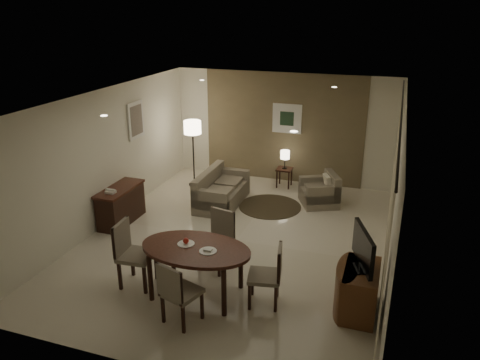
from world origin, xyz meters
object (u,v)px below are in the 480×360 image
(chair_right, at_px, (264,275))
(armchair, at_px, (319,189))
(tv_cabinet, at_px, (360,290))
(chair_far, at_px, (216,242))
(side_table, at_px, (284,177))
(floor_lamp, at_px, (193,154))
(chair_left, at_px, (137,255))
(dining_table, at_px, (197,271))
(chair_near, at_px, (182,291))
(console_desk, at_px, (121,205))
(sofa, at_px, (222,188))

(chair_right, height_order, armchair, chair_right)
(tv_cabinet, height_order, chair_far, chair_far)
(side_table, distance_m, floor_lamp, 2.29)
(chair_left, xyz_separation_m, armchair, (2.16, 4.12, -0.17))
(dining_table, height_order, chair_near, chair_near)
(chair_left, bearing_deg, dining_table, -90.68)
(chair_near, height_order, chair_right, chair_near)
(chair_near, bearing_deg, console_desk, -26.75)
(console_desk, height_order, chair_left, chair_left)
(chair_near, distance_m, sofa, 4.16)
(armchair, xyz_separation_m, side_table, (-0.99, 0.81, -0.12))
(chair_right, height_order, side_table, chair_right)
(side_table, bearing_deg, console_desk, -131.46)
(console_desk, bearing_deg, chair_far, -22.80)
(chair_near, distance_m, side_table, 5.55)
(dining_table, bearing_deg, chair_left, -176.69)
(tv_cabinet, distance_m, chair_far, 2.46)
(tv_cabinet, relative_size, chair_left, 0.85)
(sofa, relative_size, armchair, 2.02)
(console_desk, relative_size, chair_far, 1.21)
(sofa, distance_m, side_table, 1.84)
(tv_cabinet, bearing_deg, armchair, 108.29)
(tv_cabinet, bearing_deg, chair_left, -173.23)
(dining_table, relative_size, chair_far, 1.72)
(console_desk, height_order, chair_near, chair_near)
(console_desk, height_order, chair_far, chair_far)
(console_desk, relative_size, chair_right, 1.26)
(chair_right, bearing_deg, floor_lamp, -155.39)
(chair_far, xyz_separation_m, armchair, (1.18, 3.26, -0.14))
(tv_cabinet, relative_size, floor_lamp, 0.56)
(chair_far, xyz_separation_m, chair_left, (-0.98, -0.86, 0.03))
(chair_left, height_order, armchair, chair_left)
(chair_near, height_order, sofa, chair_near)
(chair_right, relative_size, armchair, 1.19)
(sofa, bearing_deg, dining_table, -166.20)
(chair_left, xyz_separation_m, chair_right, (2.02, 0.15, -0.05))
(sofa, bearing_deg, chair_left, 177.47)
(side_table, bearing_deg, sofa, -125.37)
(tv_cabinet, distance_m, chair_left, 3.42)
(chair_near, height_order, side_table, chair_near)
(floor_lamp, bearing_deg, tv_cabinet, -42.04)
(chair_far, bearing_deg, sofa, 121.10)
(chair_left, bearing_deg, console_desk, 34.32)
(console_desk, distance_m, chair_near, 3.59)
(chair_left, distance_m, armchair, 4.65)
(dining_table, height_order, armchair, dining_table)
(sofa, height_order, side_table, sofa)
(dining_table, xyz_separation_m, chair_near, (0.08, -0.67, 0.08))
(dining_table, bearing_deg, floor_lamp, 114.50)
(chair_far, height_order, sofa, chair_far)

